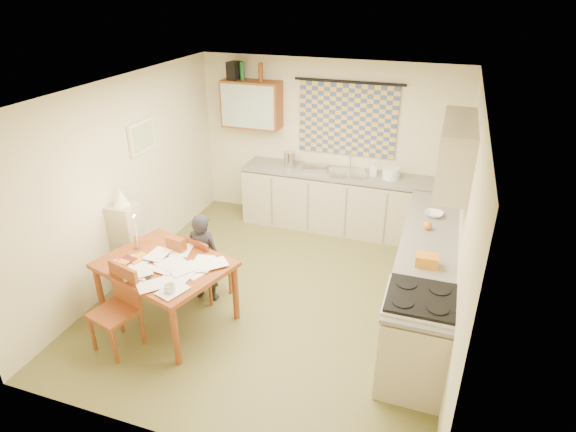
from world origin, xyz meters
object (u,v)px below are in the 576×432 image
(counter_right, at_px, (424,280))
(person, at_px, (204,257))
(counter_back, at_px, (350,203))
(stove, at_px, (415,339))
(dining_table, at_px, (168,291))
(chair_far, at_px, (210,277))
(shelf_stand, at_px, (128,245))

(counter_right, distance_m, person, 2.55)
(counter_back, relative_size, stove, 3.38)
(dining_table, height_order, person, person)
(stove, distance_m, dining_table, 2.69)
(counter_back, relative_size, counter_right, 1.12)
(chair_far, height_order, shelf_stand, shelf_stand)
(counter_right, height_order, chair_far, counter_right)
(counter_right, relative_size, chair_far, 3.54)
(dining_table, bearing_deg, stove, 15.59)
(stove, distance_m, chair_far, 2.55)
(counter_back, height_order, stove, stove)
(shelf_stand, bearing_deg, counter_right, 8.45)
(counter_back, height_order, counter_right, same)
(counter_back, xyz_separation_m, dining_table, (-1.46, -2.81, -0.07))
(counter_right, height_order, stove, stove)
(counter_right, bearing_deg, counter_back, 124.84)
(stove, xyz_separation_m, shelf_stand, (-3.54, 0.56, 0.06))
(counter_right, relative_size, dining_table, 1.88)
(counter_right, bearing_deg, dining_table, -158.94)
(counter_back, height_order, shelf_stand, shelf_stand)
(person, bearing_deg, counter_right, -171.15)
(chair_far, bearing_deg, dining_table, 88.79)
(counter_back, xyz_separation_m, shelf_stand, (-2.31, -2.30, 0.09))
(counter_back, bearing_deg, counter_right, -55.16)
(person, xyz_separation_m, shelf_stand, (-1.05, 0.00, -0.02))
(chair_far, bearing_deg, counter_right, -148.67)
(counter_right, bearing_deg, chair_far, -169.16)
(dining_table, distance_m, chair_far, 0.62)
(counter_back, distance_m, counter_right, 2.16)
(counter_right, bearing_deg, shelf_stand, -171.55)
(dining_table, xyz_separation_m, shelf_stand, (-0.85, 0.51, 0.16))
(counter_right, distance_m, stove, 1.09)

